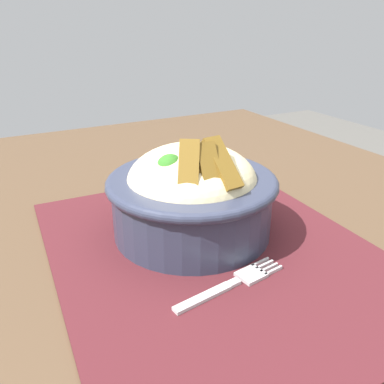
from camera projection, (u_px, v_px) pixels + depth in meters
table at (215, 294)px, 0.47m from camera, size 1.16×0.86×0.73m
placemat at (214, 251)px, 0.43m from camera, size 0.41×0.34×0.00m
bowl at (192, 193)px, 0.45m from camera, size 0.20×0.20×0.12m
fork at (234, 283)px, 0.38m from camera, size 0.03×0.12×0.00m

